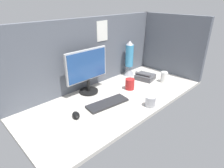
# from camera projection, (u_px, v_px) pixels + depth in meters

# --- Properties ---
(ground_plane) EXTENTS (1.80, 0.80, 0.03)m
(ground_plane) POSITION_uv_depth(u_px,v_px,m) (117.00, 97.00, 1.78)
(ground_plane) COLOR beige
(cubicle_wall_back) EXTENTS (1.80, 0.06, 0.67)m
(cubicle_wall_back) POSITION_uv_depth(u_px,v_px,m) (91.00, 53.00, 1.87)
(cubicle_wall_back) COLOR #565B66
(cubicle_wall_back) RESTS_ON ground_plane
(cubicle_wall_side) EXTENTS (0.05, 0.80, 0.67)m
(cubicle_wall_side) POSITION_uv_depth(u_px,v_px,m) (171.00, 45.00, 2.18)
(cubicle_wall_side) COLOR #565B66
(cubicle_wall_side) RESTS_ON ground_plane
(monitor) EXTENTS (0.44, 0.18, 0.42)m
(monitor) POSITION_uv_depth(u_px,v_px,m) (87.00, 69.00, 1.74)
(monitor) COLOR black
(monitor) RESTS_ON ground_plane
(keyboard) EXTENTS (0.38, 0.18, 0.02)m
(keyboard) POSITION_uv_depth(u_px,v_px,m) (107.00, 103.00, 1.63)
(keyboard) COLOR #262628
(keyboard) RESTS_ON ground_plane
(mouse) EXTENTS (0.09, 0.11, 0.03)m
(mouse) POSITION_uv_depth(u_px,v_px,m) (76.00, 115.00, 1.45)
(mouse) COLOR black
(mouse) RESTS_ON ground_plane
(mug_red_plastic) EXTENTS (0.09, 0.09, 0.11)m
(mug_red_plastic) POSITION_uv_depth(u_px,v_px,m) (130.00, 84.00, 1.88)
(mug_red_plastic) COLOR red
(mug_red_plastic) RESTS_ON ground_plane
(mug_steel) EXTENTS (0.09, 0.09, 0.09)m
(mug_steel) POSITION_uv_depth(u_px,v_px,m) (150.00, 101.00, 1.59)
(mug_steel) COLOR #B2B2B7
(mug_steel) RESTS_ON ground_plane
(mug_ceramic_white) EXTENTS (0.07, 0.07, 0.11)m
(mug_ceramic_white) POSITION_uv_depth(u_px,v_px,m) (164.00, 77.00, 2.03)
(mug_ceramic_white) COLOR white
(mug_ceramic_white) RESTS_ON ground_plane
(lava_lamp) EXTENTS (0.12, 0.12, 0.40)m
(lava_lamp) POSITION_uv_depth(u_px,v_px,m) (129.00, 61.00, 2.17)
(lava_lamp) COLOR #A5A5AD
(lava_lamp) RESTS_ON ground_plane
(desk_phone) EXTENTS (0.21, 0.22, 0.09)m
(desk_phone) POSITION_uv_depth(u_px,v_px,m) (145.00, 77.00, 2.11)
(desk_phone) COLOR #4C4C51
(desk_phone) RESTS_ON ground_plane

